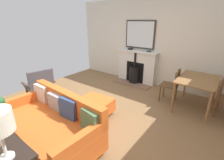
{
  "coord_description": "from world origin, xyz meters",
  "views": [
    {
      "loc": [
        2.22,
        2.19,
        2.01
      ],
      "look_at": [
        -0.42,
        0.18,
        0.75
      ],
      "focal_mm": 25.82,
      "sensor_mm": 36.0,
      "label": 1
    }
  ],
  "objects_px": {
    "ottoman": "(96,105)",
    "armchair_accent": "(40,83)",
    "fireplace": "(136,68)",
    "mantel_bowl_near": "(130,49)",
    "dining_chair_by_back_wall": "(224,95)",
    "mantel_bowl_far": "(149,51)",
    "dining_chair_near_fireplace": "(173,83)",
    "sofa": "(52,124)",
    "dining_table": "(197,83)"
  },
  "relations": [
    {
      "from": "ottoman",
      "to": "armchair_accent",
      "type": "relative_size",
      "value": 0.85
    },
    {
      "from": "fireplace",
      "to": "armchair_accent",
      "type": "distance_m",
      "value": 2.95
    },
    {
      "from": "mantel_bowl_near",
      "to": "armchair_accent",
      "type": "distance_m",
      "value": 2.93
    },
    {
      "from": "dining_chair_by_back_wall",
      "to": "mantel_bowl_far",
      "type": "bearing_deg",
      "value": -108.65
    },
    {
      "from": "mantel_bowl_far",
      "to": "armchair_accent",
      "type": "height_order",
      "value": "mantel_bowl_far"
    },
    {
      "from": "dining_chair_near_fireplace",
      "to": "dining_chair_by_back_wall",
      "type": "relative_size",
      "value": 1.03
    },
    {
      "from": "fireplace",
      "to": "ottoman",
      "type": "distance_m",
      "value": 2.33
    },
    {
      "from": "armchair_accent",
      "to": "sofa",
      "type": "bearing_deg",
      "value": 65.6
    },
    {
      "from": "sofa",
      "to": "dining_chair_by_back_wall",
      "type": "height_order",
      "value": "dining_chair_by_back_wall"
    },
    {
      "from": "fireplace",
      "to": "sofa",
      "type": "bearing_deg",
      "value": 4.74
    },
    {
      "from": "mantel_bowl_near",
      "to": "dining_chair_near_fireplace",
      "type": "height_order",
      "value": "mantel_bowl_near"
    },
    {
      "from": "fireplace",
      "to": "dining_chair_near_fireplace",
      "type": "relative_size",
      "value": 1.6
    },
    {
      "from": "dining_table",
      "to": "fireplace",
      "type": "bearing_deg",
      "value": -109.39
    },
    {
      "from": "fireplace",
      "to": "mantel_bowl_near",
      "type": "bearing_deg",
      "value": -96.54
    },
    {
      "from": "sofa",
      "to": "mantel_bowl_near",
      "type": "bearing_deg",
      "value": -170.69
    },
    {
      "from": "sofa",
      "to": "dining_chair_by_back_wall",
      "type": "bearing_deg",
      "value": 140.49
    },
    {
      "from": "fireplace",
      "to": "armchair_accent",
      "type": "bearing_deg",
      "value": -26.46
    },
    {
      "from": "mantel_bowl_near",
      "to": "dining_chair_by_back_wall",
      "type": "distance_m",
      "value": 2.92
    },
    {
      "from": "armchair_accent",
      "to": "dining_table",
      "type": "bearing_deg",
      "value": 120.84
    },
    {
      "from": "mantel_bowl_far",
      "to": "dining_table",
      "type": "distance_m",
      "value": 1.78
    },
    {
      "from": "dining_table",
      "to": "dining_chair_by_back_wall",
      "type": "bearing_deg",
      "value": 90.96
    },
    {
      "from": "ottoman",
      "to": "dining_chair_near_fireplace",
      "type": "height_order",
      "value": "dining_chair_near_fireplace"
    },
    {
      "from": "armchair_accent",
      "to": "dining_chair_by_back_wall",
      "type": "height_order",
      "value": "armchair_accent"
    },
    {
      "from": "fireplace",
      "to": "armchair_accent",
      "type": "relative_size",
      "value": 1.62
    },
    {
      "from": "fireplace",
      "to": "mantel_bowl_far",
      "type": "xyz_separation_m",
      "value": [
        -0.03,
        0.39,
        0.61
      ]
    },
    {
      "from": "sofa",
      "to": "dining_table",
      "type": "distance_m",
      "value": 3.17
    },
    {
      "from": "fireplace",
      "to": "dining_chair_by_back_wall",
      "type": "relative_size",
      "value": 1.64
    },
    {
      "from": "sofa",
      "to": "dining_chair_by_back_wall",
      "type": "xyz_separation_m",
      "value": [
        -2.69,
        2.22,
        0.14
      ]
    },
    {
      "from": "dining_chair_near_fireplace",
      "to": "dining_chair_by_back_wall",
      "type": "xyz_separation_m",
      "value": [
        -0.01,
        1.07,
        -0.02
      ]
    },
    {
      "from": "sofa",
      "to": "armchair_accent",
      "type": "height_order",
      "value": "armchair_accent"
    },
    {
      "from": "fireplace",
      "to": "sofa",
      "type": "distance_m",
      "value": 3.38
    },
    {
      "from": "sofa",
      "to": "ottoman",
      "type": "bearing_deg",
      "value": 179.17
    },
    {
      "from": "sofa",
      "to": "dining_table",
      "type": "xyz_separation_m",
      "value": [
        -2.68,
        1.68,
        0.3
      ]
    },
    {
      "from": "fireplace",
      "to": "dining_chair_near_fireplace",
      "type": "distance_m",
      "value": 1.58
    },
    {
      "from": "mantel_bowl_near",
      "to": "dining_table",
      "type": "xyz_separation_m",
      "value": [
        0.72,
        2.24,
        -0.43
      ]
    },
    {
      "from": "mantel_bowl_near",
      "to": "dining_table",
      "type": "distance_m",
      "value": 2.39
    },
    {
      "from": "armchair_accent",
      "to": "dining_chair_near_fireplace",
      "type": "relative_size",
      "value": 0.99
    },
    {
      "from": "mantel_bowl_near",
      "to": "sofa",
      "type": "height_order",
      "value": "mantel_bowl_near"
    },
    {
      "from": "fireplace",
      "to": "ottoman",
      "type": "height_order",
      "value": "fireplace"
    },
    {
      "from": "dining_table",
      "to": "dining_chair_near_fireplace",
      "type": "relative_size",
      "value": 1.29
    },
    {
      "from": "mantel_bowl_far",
      "to": "ottoman",
      "type": "relative_size",
      "value": 0.19
    },
    {
      "from": "ottoman",
      "to": "dining_chair_near_fireplace",
      "type": "distance_m",
      "value": 1.99
    },
    {
      "from": "armchair_accent",
      "to": "mantel_bowl_near",
      "type": "bearing_deg",
      "value": 158.8
    },
    {
      "from": "dining_table",
      "to": "dining_chair_by_back_wall",
      "type": "height_order",
      "value": "dining_chair_by_back_wall"
    },
    {
      "from": "armchair_accent",
      "to": "dining_chair_near_fireplace",
      "type": "bearing_deg",
      "value": 125.56
    },
    {
      "from": "mantel_bowl_far",
      "to": "mantel_bowl_near",
      "type": "bearing_deg",
      "value": -90.0
    },
    {
      "from": "mantel_bowl_near",
      "to": "dining_table",
      "type": "bearing_deg",
      "value": 72.13
    },
    {
      "from": "armchair_accent",
      "to": "ottoman",
      "type": "bearing_deg",
      "value": 102.16
    },
    {
      "from": "mantel_bowl_far",
      "to": "ottoman",
      "type": "xyz_separation_m",
      "value": [
        2.33,
        -0.09,
        -0.86
      ]
    },
    {
      "from": "sofa",
      "to": "ottoman",
      "type": "height_order",
      "value": "sofa"
    }
  ]
}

